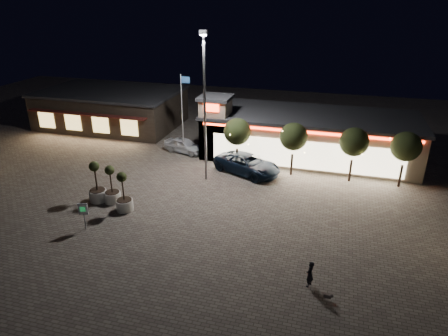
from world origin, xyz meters
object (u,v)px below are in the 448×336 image
(white_sedan, at_px, (184,145))
(pedestrian, at_px, (310,274))
(planter_mid, at_px, (124,199))
(pickup_truck, at_px, (247,164))
(planter_left, at_px, (97,189))
(valet_sign, at_px, (83,211))

(white_sedan, relative_size, pedestrian, 2.73)
(white_sedan, height_order, planter_mid, planter_mid)
(planter_mid, bearing_deg, white_sedan, 90.25)
(pedestrian, bearing_deg, white_sedan, -119.23)
(planter_mid, bearing_deg, pedestrian, -19.23)
(pickup_truck, distance_m, planter_left, 13.01)
(planter_mid, height_order, valet_sign, planter_mid)
(planter_left, bearing_deg, pedestrian, -18.71)
(planter_left, bearing_deg, valet_sign, -70.05)
(pickup_truck, xyz_separation_m, valet_sign, (-8.58, -12.21, 0.52))
(planter_left, height_order, planter_mid, planter_left)
(pickup_truck, distance_m, white_sedan, 8.02)
(pickup_truck, relative_size, white_sedan, 1.43)
(white_sedan, bearing_deg, valet_sign, -169.15)
(planter_left, distance_m, planter_mid, 2.84)
(pickup_truck, relative_size, pedestrian, 3.90)
(pedestrian, distance_m, planter_left, 17.57)
(pickup_truck, bearing_deg, planter_left, 153.76)
(white_sedan, bearing_deg, pickup_truck, -98.75)
(white_sedan, relative_size, valet_sign, 2.19)
(pedestrian, height_order, planter_mid, planter_mid)
(pedestrian, bearing_deg, planter_left, -86.90)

